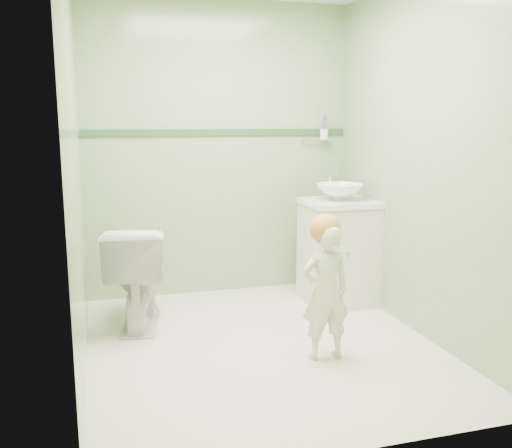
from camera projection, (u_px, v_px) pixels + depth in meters
name	position (u px, v px, depth m)	size (l,w,h in m)	color
ground	(262.00, 345.00, 3.64)	(2.50, 2.50, 0.00)	silver
room_shell	(263.00, 161.00, 3.42)	(2.50, 2.54, 2.40)	#8AAD7B
trim_stripe	(219.00, 132.00, 4.56)	(2.20, 0.02, 0.05)	#305130
vanity	(338.00, 253.00, 4.45)	(0.52, 0.50, 0.80)	silver
counter	(339.00, 203.00, 4.38)	(0.54, 0.52, 0.04)	white
basin	(340.00, 192.00, 4.36)	(0.37, 0.37, 0.13)	white
faucet	(330.00, 179.00, 4.52)	(0.03, 0.13, 0.18)	silver
cup_holder	(323.00, 134.00, 4.75)	(0.26, 0.07, 0.21)	silver
toilet	(138.00, 275.00, 3.95)	(0.41, 0.72, 0.74)	white
toddler	(326.00, 292.00, 3.37)	(0.31, 0.20, 0.84)	beige
hair_cap	(325.00, 229.00, 3.33)	(0.19, 0.19, 0.19)	#BF7B3B
teal_toothbrush	(347.00, 254.00, 3.23)	(0.11, 0.13, 0.08)	#0C9C93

